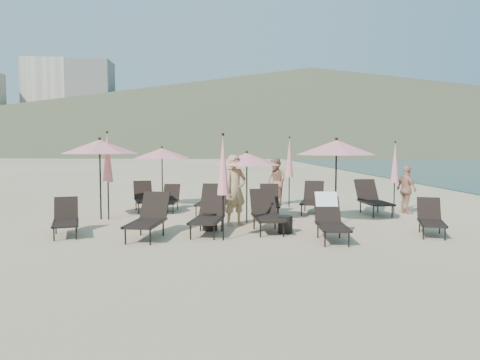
{
  "coord_description": "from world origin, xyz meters",
  "views": [
    {
      "loc": [
        -1.49,
        -11.09,
        2.12
      ],
      "look_at": [
        -0.84,
        3.5,
        1.1
      ],
      "focal_mm": 35.0,
      "sensor_mm": 36.0,
      "label": 1
    }
  ],
  "objects_px": {
    "umbrella_closed_0": "(223,166)",
    "umbrella_closed_1": "(395,163)",
    "umbrella_open_3": "(162,153)",
    "lounger_11": "(373,198)",
    "lounger_4": "(330,218)",
    "umbrella_open_1": "(247,159)",
    "lounger_6": "(144,197)",
    "umbrella_closed_2": "(108,158)",
    "beachgoer_a": "(235,190)",
    "lounger_8": "(208,200)",
    "lounger_0": "(66,218)",
    "side_table_1": "(285,224)",
    "lounger_5": "(431,218)",
    "lounger_2": "(209,214)",
    "lounger_7": "(169,199)",
    "side_table_0": "(210,222)",
    "lounger_1": "(149,217)",
    "umbrella_open_0": "(100,147)",
    "lounger_10": "(313,198)",
    "lounger_9": "(269,201)",
    "beachgoer_b": "(276,182)",
    "umbrella_open_2": "(336,148)",
    "beachgoer_c": "(407,190)",
    "lounger_3": "(266,212)",
    "umbrella_closed_3": "(289,158)"
  },
  "relations": [
    {
      "from": "lounger_2",
      "to": "lounger_7",
      "type": "distance_m",
      "value": 4.47
    },
    {
      "from": "lounger_8",
      "to": "lounger_2",
      "type": "bearing_deg",
      "value": -79.75
    },
    {
      "from": "lounger_4",
      "to": "lounger_11",
      "type": "relative_size",
      "value": 0.91
    },
    {
      "from": "lounger_4",
      "to": "umbrella_open_1",
      "type": "relative_size",
      "value": 0.84
    },
    {
      "from": "lounger_8",
      "to": "lounger_9",
      "type": "relative_size",
      "value": 0.99
    },
    {
      "from": "umbrella_open_0",
      "to": "umbrella_closed_2",
      "type": "height_order",
      "value": "umbrella_closed_2"
    },
    {
      "from": "side_table_0",
      "to": "lounger_3",
      "type": "bearing_deg",
      "value": -5.59
    },
    {
      "from": "lounger_0",
      "to": "side_table_1",
      "type": "relative_size",
      "value": 3.78
    },
    {
      "from": "lounger_8",
      "to": "umbrella_closed_1",
      "type": "height_order",
      "value": "umbrella_closed_1"
    },
    {
      "from": "umbrella_open_3",
      "to": "lounger_0",
      "type": "bearing_deg",
      "value": -107.29
    },
    {
      "from": "lounger_1",
      "to": "umbrella_closed_3",
      "type": "height_order",
      "value": "umbrella_closed_3"
    },
    {
      "from": "lounger_11",
      "to": "lounger_6",
      "type": "bearing_deg",
      "value": 168.67
    },
    {
      "from": "lounger_6",
      "to": "lounger_1",
      "type": "bearing_deg",
      "value": -94.37
    },
    {
      "from": "lounger_0",
      "to": "beachgoer_b",
      "type": "bearing_deg",
      "value": 27.61
    },
    {
      "from": "lounger_6",
      "to": "umbrella_closed_2",
      "type": "xyz_separation_m",
      "value": [
        -0.73,
        -2.01,
        1.36
      ]
    },
    {
      "from": "lounger_8",
      "to": "lounger_9",
      "type": "xyz_separation_m",
      "value": [
        1.94,
        -0.48,
        0.01
      ]
    },
    {
      "from": "lounger_3",
      "to": "lounger_11",
      "type": "height_order",
      "value": "lounger_11"
    },
    {
      "from": "umbrella_closed_0",
      "to": "umbrella_open_2",
      "type": "bearing_deg",
      "value": 33.75
    },
    {
      "from": "lounger_7",
      "to": "lounger_11",
      "type": "bearing_deg",
      "value": -5.82
    },
    {
      "from": "umbrella_closed_1",
      "to": "lounger_7",
      "type": "bearing_deg",
      "value": 172.22
    },
    {
      "from": "umbrella_closed_0",
      "to": "umbrella_closed_1",
      "type": "relative_size",
      "value": 1.05
    },
    {
      "from": "side_table_0",
      "to": "beachgoer_a",
      "type": "relative_size",
      "value": 0.23
    },
    {
      "from": "lounger_8",
      "to": "umbrella_open_2",
      "type": "xyz_separation_m",
      "value": [
        3.55,
        -2.4,
        1.69
      ]
    },
    {
      "from": "lounger_5",
      "to": "umbrella_closed_1",
      "type": "xyz_separation_m",
      "value": [
        0.48,
        3.65,
        1.22
      ]
    },
    {
      "from": "lounger_7",
      "to": "beachgoer_c",
      "type": "height_order",
      "value": "beachgoer_c"
    },
    {
      "from": "lounger_2",
      "to": "lounger_9",
      "type": "height_order",
      "value": "lounger_2"
    },
    {
      "from": "beachgoer_a",
      "to": "umbrella_closed_1",
      "type": "bearing_deg",
      "value": -14.09
    },
    {
      "from": "umbrella_closed_2",
      "to": "umbrella_closed_0",
      "type": "bearing_deg",
      "value": -44.09
    },
    {
      "from": "lounger_6",
      "to": "umbrella_closed_1",
      "type": "relative_size",
      "value": 0.76
    },
    {
      "from": "umbrella_open_3",
      "to": "lounger_11",
      "type": "bearing_deg",
      "value": -17.4
    },
    {
      "from": "lounger_9",
      "to": "beachgoer_c",
      "type": "height_order",
      "value": "beachgoer_c"
    },
    {
      "from": "lounger_2",
      "to": "lounger_9",
      "type": "xyz_separation_m",
      "value": [
        1.83,
        3.09,
        -0.03
      ]
    },
    {
      "from": "umbrella_closed_1",
      "to": "umbrella_closed_2",
      "type": "bearing_deg",
      "value": -174.18
    },
    {
      "from": "umbrella_open_3",
      "to": "side_table_1",
      "type": "height_order",
      "value": "umbrella_open_3"
    },
    {
      "from": "lounger_4",
      "to": "umbrella_open_3",
      "type": "relative_size",
      "value": 0.79
    },
    {
      "from": "lounger_11",
      "to": "umbrella_open_0",
      "type": "bearing_deg",
      "value": -177.09
    },
    {
      "from": "lounger_10",
      "to": "umbrella_closed_1",
      "type": "height_order",
      "value": "umbrella_closed_1"
    },
    {
      "from": "umbrella_open_0",
      "to": "beachgoer_b",
      "type": "relative_size",
      "value": 1.4
    },
    {
      "from": "lounger_8",
      "to": "umbrella_closed_1",
      "type": "relative_size",
      "value": 0.71
    },
    {
      "from": "lounger_1",
      "to": "lounger_8",
      "type": "relative_size",
      "value": 1.11
    },
    {
      "from": "lounger_4",
      "to": "beachgoer_c",
      "type": "xyz_separation_m",
      "value": [
        3.45,
        4.07,
        0.27
      ]
    },
    {
      "from": "lounger_0",
      "to": "umbrella_closed_3",
      "type": "bearing_deg",
      "value": 22.4
    },
    {
      "from": "lounger_8",
      "to": "umbrella_open_3",
      "type": "distance_m",
      "value": 2.84
    },
    {
      "from": "umbrella_closed_2",
      "to": "beachgoer_a",
      "type": "xyz_separation_m",
      "value": [
        3.69,
        -1.15,
        -0.84
      ]
    },
    {
      "from": "umbrella_open_1",
      "to": "umbrella_closed_1",
      "type": "bearing_deg",
      "value": 18.19
    },
    {
      "from": "lounger_2",
      "to": "side_table_1",
      "type": "xyz_separation_m",
      "value": [
        1.89,
        -0.05,
        -0.26
      ]
    },
    {
      "from": "lounger_10",
      "to": "side_table_1",
      "type": "relative_size",
      "value": 4.3
    },
    {
      "from": "umbrella_closed_2",
      "to": "beachgoer_a",
      "type": "height_order",
      "value": "umbrella_closed_2"
    },
    {
      "from": "lounger_8",
      "to": "side_table_0",
      "type": "bearing_deg",
      "value": -79.34
    },
    {
      "from": "lounger_9",
      "to": "lounger_6",
      "type": "bearing_deg",
      "value": 168.01
    }
  ]
}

